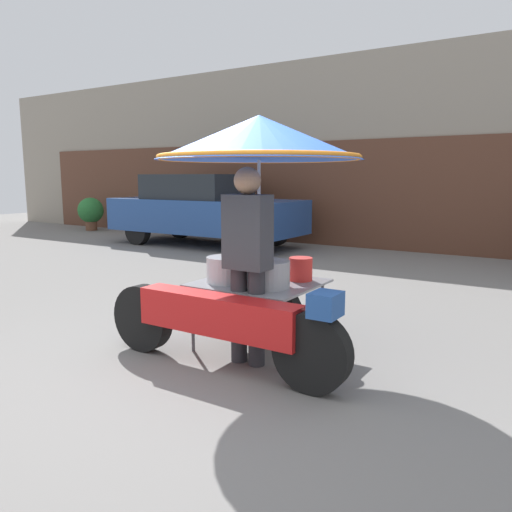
{
  "coord_description": "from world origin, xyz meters",
  "views": [
    {
      "loc": [
        2.53,
        -2.99,
        1.59
      ],
      "look_at": [
        0.13,
        0.79,
        0.88
      ],
      "focal_mm": 35.0,
      "sensor_mm": 36.0,
      "label": 1
    }
  ],
  "objects_px": {
    "vendor_person": "(248,255)",
    "potted_plant": "(91,211)",
    "vendor_motorcycle_cart": "(255,173)",
    "parked_car": "(203,209)"
  },
  "relations": [
    {
      "from": "vendor_motorcycle_cart",
      "to": "vendor_person",
      "type": "distance_m",
      "value": 0.76
    },
    {
      "from": "vendor_person",
      "to": "potted_plant",
      "type": "relative_size",
      "value": 1.71
    },
    {
      "from": "vendor_motorcycle_cart",
      "to": "potted_plant",
      "type": "xyz_separation_m",
      "value": [
        -9.73,
        6.17,
        -1.06
      ]
    },
    {
      "from": "potted_plant",
      "to": "vendor_person",
      "type": "bearing_deg",
      "value": -33.35
    },
    {
      "from": "vendor_person",
      "to": "parked_car",
      "type": "bearing_deg",
      "value": 131.09
    },
    {
      "from": "parked_car",
      "to": "potted_plant",
      "type": "bearing_deg",
      "value": 171.02
    },
    {
      "from": "vendor_person",
      "to": "potted_plant",
      "type": "height_order",
      "value": "vendor_person"
    },
    {
      "from": "vendor_motorcycle_cart",
      "to": "parked_car",
      "type": "height_order",
      "value": "vendor_motorcycle_cart"
    },
    {
      "from": "vendor_person",
      "to": "parked_car",
      "type": "relative_size",
      "value": 0.36
    },
    {
      "from": "vendor_motorcycle_cart",
      "to": "parked_car",
      "type": "xyz_separation_m",
      "value": [
        -4.86,
        5.4,
        -0.78
      ]
    }
  ]
}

